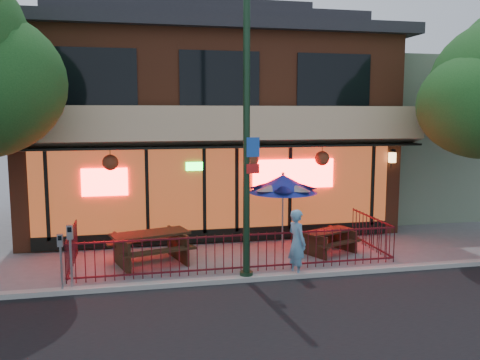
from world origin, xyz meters
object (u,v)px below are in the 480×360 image
object	(u,v)px
parking_meter_near	(70,247)
parking_meter_far	(61,254)
picnic_table_left	(150,243)
pedestrian	(297,243)
patio_umbrella	(283,184)
street_light	(247,149)
picnic_table_right	(328,238)

from	to	relation	value
parking_meter_near	parking_meter_far	bearing A→B (deg)	-158.21
picnic_table_left	pedestrian	distance (m)	3.89
parking_meter_near	parking_meter_far	xyz separation A→B (m)	(-0.20, -0.08, -0.12)
parking_meter_near	parking_meter_far	distance (m)	0.25
pedestrian	patio_umbrella	bearing A→B (deg)	-23.77
pedestrian	street_light	bearing A→B (deg)	77.29
street_light	patio_umbrella	size ratio (longest dim) A/B	3.07
street_light	patio_umbrella	world-z (taller)	street_light
picnic_table_right	picnic_table_left	bearing A→B (deg)	-179.47
pedestrian	parking_meter_near	world-z (taller)	pedestrian
patio_umbrella	picnic_table_right	bearing A→B (deg)	-30.27
patio_umbrella	parking_meter_near	distance (m)	6.25
picnic_table_right	parking_meter_far	bearing A→B (deg)	-164.75
picnic_table_left	picnic_table_right	distance (m)	5.00
picnic_table_left	parking_meter_far	bearing A→B (deg)	-137.10
picnic_table_right	parking_meter_near	world-z (taller)	parking_meter_near
picnic_table_right	pedestrian	size ratio (longest dim) A/B	1.13
parking_meter_near	street_light	bearing A→B (deg)	-0.04
picnic_table_right	parking_meter_far	distance (m)	7.28
street_light	parking_meter_near	bearing A→B (deg)	179.96
parking_meter_far	picnic_table_right	bearing A→B (deg)	15.25
street_light	pedestrian	bearing A→B (deg)	2.37
patio_umbrella	parking_meter_far	size ratio (longest dim) A/B	1.68
picnic_table_right	patio_umbrella	distance (m)	2.02
street_light	parking_meter_far	bearing A→B (deg)	-178.95
picnic_table_left	patio_umbrella	xyz separation A→B (m)	(3.85, 0.72, 1.39)
patio_umbrella	parking_meter_far	distance (m)	6.48
patio_umbrella	parking_meter_near	world-z (taller)	patio_umbrella
picnic_table_left	patio_umbrella	bearing A→B (deg)	10.55
picnic_table_left	picnic_table_right	size ratio (longest dim) A/B	1.24
picnic_table_right	patio_umbrella	world-z (taller)	patio_umbrella
picnic_table_right	parking_meter_far	size ratio (longest dim) A/B	1.39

